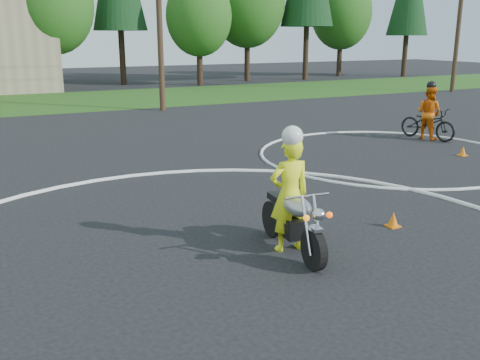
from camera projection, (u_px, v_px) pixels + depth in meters
name	position (u px, v px, depth m)	size (l,w,h in m)	color
ground	(333.00, 349.00, 6.37)	(120.00, 120.00, 0.00)	black
grass_strip	(42.00, 103.00, 29.65)	(120.00, 10.00, 0.02)	#1E4714
course_markings	(293.00, 216.00, 11.06)	(19.05, 19.05, 0.12)	silver
primary_motorcycle	(293.00, 221.00, 9.08)	(0.79, 2.25, 1.18)	black
rider_primary_grp	(290.00, 191.00, 9.07)	(0.77, 0.54, 2.19)	#EFF91A
rider_second_grp	(428.00, 119.00, 19.11)	(1.19, 2.26, 2.07)	black
traffic_cones	(431.00, 215.00, 10.72)	(19.10, 10.06, 0.30)	orange
utility_poles	(159.00, 1.00, 25.28)	(41.60, 1.12, 10.00)	#473321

